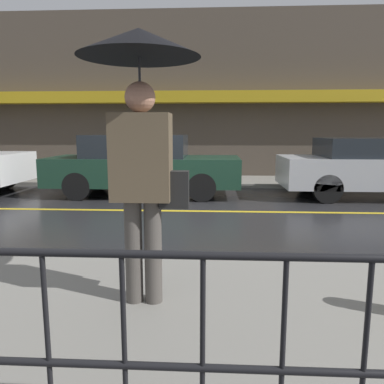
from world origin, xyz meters
name	(u,v)px	position (x,y,z in m)	size (l,w,h in m)	color
ground_plane	(193,211)	(0.00, 0.00, 0.00)	(80.00, 80.00, 0.00)	#262628
sidewalk_near	(163,326)	(0.00, -4.50, 0.06)	(28.00, 2.90, 0.12)	gray
sidewalk_far	(200,181)	(0.00, 4.05, 0.06)	(28.00, 1.99, 0.12)	gray
lane_marking	(193,211)	(0.00, 0.00, 0.00)	(25.20, 0.12, 0.01)	gold
building_storefront	(202,97)	(0.00, 5.17, 2.65)	(28.00, 0.85, 5.30)	#4C4238
railing_foreground	(124,328)	(0.00, -5.70, 0.71)	(12.00, 0.04, 0.95)	black
pedestrian	(141,103)	(-0.19, -4.20, 1.77)	(0.96, 0.96, 2.22)	#4C4742
car_dark_green	(143,165)	(-1.32, 1.79, 0.75)	(4.57, 1.71, 1.47)	#193828
car_silver	(377,167)	(4.23, 1.79, 0.73)	(4.50, 1.79, 1.40)	#B2B5BA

